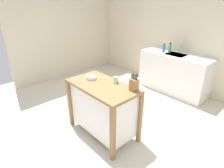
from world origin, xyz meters
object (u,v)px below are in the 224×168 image
(trash_bin, at_px, (80,97))
(bottle_dish_soap, at_px, (170,48))
(kitchen_island, at_px, (103,107))
(bowl_ceramic_wide, at_px, (91,77))
(bottle_hand_soap, at_px, (164,48))
(sink_faucet, at_px, (180,48))
(knife_block, at_px, (134,84))
(drinking_cup, at_px, (116,80))

(trash_bin, xyz_separation_m, bottle_dish_soap, (0.53, 2.17, 0.71))
(kitchen_island, xyz_separation_m, bowl_ceramic_wide, (-0.29, 0.01, 0.41))
(bottle_hand_soap, bearing_deg, trash_bin, -100.62)
(kitchen_island, relative_size, sink_faucet, 5.13)
(knife_block, height_order, bottle_hand_soap, knife_block)
(kitchen_island, distance_m, bottle_dish_soap, 2.34)
(trash_bin, bearing_deg, bottle_hand_soap, 79.38)
(bottle_hand_soap, bearing_deg, knife_block, -67.23)
(kitchen_island, xyz_separation_m, bottle_dish_soap, (-0.27, 2.26, 0.53))
(kitchen_island, bearing_deg, sink_faucet, 91.97)
(kitchen_island, distance_m, trash_bin, 0.83)
(kitchen_island, distance_m, knife_block, 0.68)
(sink_faucet, xyz_separation_m, bottle_hand_soap, (-0.32, -0.18, -0.02))
(kitchen_island, xyz_separation_m, knife_block, (0.44, 0.21, 0.48))
(bottle_dish_soap, bearing_deg, bowl_ceramic_wide, -90.48)
(bowl_ceramic_wide, height_order, drinking_cup, drinking_cup)
(sink_faucet, xyz_separation_m, bottle_dish_soap, (-0.19, -0.14, 0.00))
(bottle_dish_soap, xyz_separation_m, bottle_hand_soap, (-0.13, -0.04, -0.02))
(bowl_ceramic_wide, bearing_deg, knife_block, 14.83)
(bowl_ceramic_wide, bearing_deg, drinking_cup, 27.40)
(knife_block, distance_m, drinking_cup, 0.36)
(drinking_cup, height_order, trash_bin, drinking_cup)
(sink_faucet, bearing_deg, bottle_hand_soap, -150.65)
(trash_bin, distance_m, sink_faucet, 2.52)
(sink_faucet, bearing_deg, knife_block, -76.54)
(bottle_dish_soap, height_order, bottle_hand_soap, bottle_dish_soap)
(bowl_ceramic_wide, height_order, trash_bin, bowl_ceramic_wide)
(kitchen_island, distance_m, bottle_hand_soap, 2.32)
(sink_faucet, bearing_deg, bottle_dish_soap, -142.99)
(trash_bin, xyz_separation_m, bottle_hand_soap, (0.40, 2.13, 0.69))
(bowl_ceramic_wide, xyz_separation_m, bottle_hand_soap, (-0.12, 2.21, 0.10))
(trash_bin, bearing_deg, bowl_ceramic_wide, -8.72)
(knife_block, bearing_deg, bottle_dish_soap, 109.11)
(drinking_cup, relative_size, bottle_hand_soap, 0.48)
(sink_faucet, distance_m, bottle_dish_soap, 0.23)
(kitchen_island, bearing_deg, trash_bin, 173.58)
(sink_faucet, bearing_deg, drinking_cup, -85.73)
(knife_block, bearing_deg, bottle_hand_soap, 112.77)
(kitchen_island, bearing_deg, bottle_dish_soap, 96.78)
(bowl_ceramic_wide, distance_m, drinking_cup, 0.42)
(bowl_ceramic_wide, height_order, bottle_dish_soap, bottle_dish_soap)
(knife_block, bearing_deg, trash_bin, -174.75)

